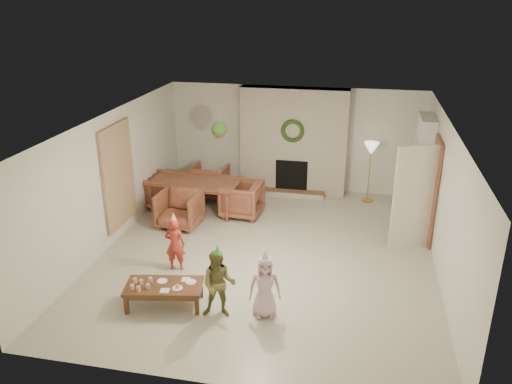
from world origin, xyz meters
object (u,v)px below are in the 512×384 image
(dining_table, at_px, (195,195))
(dining_chair_far, at_px, (209,181))
(dining_chair_near, at_px, (179,209))
(child_pink, at_px, (265,286))
(dining_chair_left, at_px, (160,190))
(coffee_table_top, at_px, (164,286))
(dining_chair_right, at_px, (242,199))
(child_plaid, at_px, (219,284))
(child_red, at_px, (175,244))

(dining_table, relative_size, dining_chair_far, 2.34)
(dining_chair_near, bearing_deg, child_pink, -45.73)
(dining_chair_left, bearing_deg, coffee_table_top, -153.40)
(dining_chair_far, distance_m, dining_chair_right, 1.37)
(dining_chair_left, relative_size, child_pink, 0.85)
(dining_table, distance_m, dining_chair_far, 0.86)
(dining_table, distance_m, child_plaid, 4.07)
(dining_table, relative_size, child_plaid, 1.82)
(dining_chair_near, xyz_separation_m, child_pink, (2.31, -2.74, 0.11))
(child_plaid, bearing_deg, child_pink, 5.26)
(dining_table, relative_size, coffee_table_top, 1.66)
(child_pink, bearing_deg, dining_chair_left, 115.42)
(dining_chair_left, height_order, child_plaid, child_plaid)
(dining_chair_right, xyz_separation_m, child_plaid, (0.52, -3.67, 0.16))
(child_red, height_order, child_plaid, child_plaid)
(dining_chair_near, height_order, coffee_table_top, dining_chair_near)
(dining_table, height_order, dining_chair_right, dining_chair_right)
(dining_chair_near, bearing_deg, dining_table, 90.00)
(dining_chair_near, height_order, dining_chair_far, same)
(dining_table, distance_m, dining_chair_right, 1.07)
(dining_chair_far, relative_size, dining_chair_right, 1.00)
(dining_chair_far, bearing_deg, child_plaid, 112.49)
(dining_chair_far, xyz_separation_m, child_pink, (2.19, -4.45, 0.11))
(coffee_table_top, xyz_separation_m, child_pink, (1.56, 0.07, 0.16))
(dining_chair_left, xyz_separation_m, child_red, (1.33, -2.63, 0.10))
(child_plaid, xyz_separation_m, child_pink, (0.66, 0.15, -0.04))
(child_plaid, relative_size, child_pink, 1.09)
(dining_chair_near, height_order, child_red, child_red)
(dining_chair_left, relative_size, child_red, 0.87)
(dining_chair_left, height_order, child_red, child_red)
(dining_chair_right, distance_m, child_red, 2.56)
(dining_chair_near, relative_size, dining_chair_far, 1.00)
(dining_table, distance_m, child_pink, 4.24)
(dining_table, height_order, dining_chair_far, dining_chair_far)
(dining_table, height_order, child_red, child_red)
(dining_chair_right, relative_size, coffee_table_top, 0.71)
(dining_chair_near, xyz_separation_m, dining_chair_left, (-0.79, 0.91, 0.00))
(dining_table, bearing_deg, dining_chair_near, -90.00)
(dining_chair_left, bearing_deg, child_plaid, -143.21)
(coffee_table_top, relative_size, child_plaid, 1.10)
(dining_table, relative_size, dining_chair_right, 2.34)
(coffee_table_top, bearing_deg, dining_chair_far, 87.39)
(dining_chair_left, height_order, coffee_table_top, dining_chair_left)
(child_pink, bearing_deg, dining_chair_far, 101.30)
(dining_chair_right, bearing_deg, child_pink, 22.73)
(dining_chair_far, relative_size, child_pink, 0.85)
(dining_chair_near, xyz_separation_m, child_plaid, (1.65, -2.89, 0.16))
(coffee_table_top, relative_size, child_pink, 1.20)
(dining_chair_right, bearing_deg, child_plaid, 12.21)
(dining_table, height_order, dining_chair_left, dining_chair_left)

